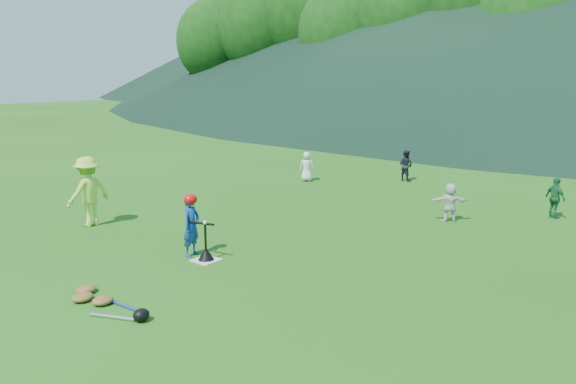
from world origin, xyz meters
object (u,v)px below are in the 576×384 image
object	(u,v)px
adult_coach	(88,192)
equipment_pile	(102,300)
home_plate	(206,260)
fielder_a	(307,167)
fielder_d	(450,202)
batting_tee	(206,254)
fielder_b	(406,165)
fielder_c	(555,198)
batter_child	(191,226)

from	to	relation	value
adult_coach	equipment_pile	bearing A→B (deg)	58.55
home_plate	adult_coach	xyz separation A→B (m)	(-3.91, 0.10, 0.79)
adult_coach	fielder_a	distance (m)	7.56
fielder_d	batting_tee	xyz separation A→B (m)	(-2.48, -5.54, -0.33)
fielder_b	fielder_d	xyz separation A→B (m)	(3.19, -4.14, -0.04)
fielder_a	fielder_d	bearing A→B (deg)	132.84
home_plate	fielder_d	distance (m)	6.08
home_plate	fielder_c	world-z (taller)	fielder_c
fielder_b	batting_tee	world-z (taller)	fielder_b
fielder_c	fielder_d	world-z (taller)	fielder_c
home_plate	fielder_a	world-z (taller)	fielder_a
fielder_c	fielder_d	bearing A→B (deg)	78.99
batter_child	fielder_b	bearing A→B (deg)	-10.37
fielder_b	equipment_pile	distance (m)	12.13
fielder_b	equipment_pile	world-z (taller)	fielder_b
adult_coach	equipment_pile	xyz separation A→B (m)	(4.15, -2.51, -0.74)
batter_child	fielder_d	size ratio (longest dim) A/B	1.28
fielder_a	fielder_c	bearing A→B (deg)	151.28
batter_child	adult_coach	bearing A→B (deg)	77.24
fielder_a	fielder_d	size ratio (longest dim) A/B	1.04
batting_tee	batter_child	bearing A→B (deg)	172.75
fielder_a	fielder_b	distance (m)	3.24
fielder_a	batting_tee	xyz separation A→B (m)	(3.21, -7.62, -0.35)
batter_child	fielder_a	world-z (taller)	batter_child
home_plate	fielder_c	xyz separation A→B (m)	(4.36, 7.40, 0.49)
fielder_c	equipment_pile	xyz separation A→B (m)	(-4.11, -9.81, -0.44)
batter_child	fielder_b	world-z (taller)	batter_child
batter_child	adult_coach	size ratio (longest dim) A/B	0.74
fielder_b	adult_coach	bearing A→B (deg)	80.31
batter_child	fielder_c	bearing A→B (deg)	-45.14
fielder_c	adult_coach	bearing A→B (deg)	75.74
adult_coach	batting_tee	bearing A→B (deg)	88.19
home_plate	fielder_b	world-z (taller)	fielder_b
home_plate	batting_tee	xyz separation A→B (m)	(0.00, 0.00, 0.12)
fielder_c	batting_tee	world-z (taller)	fielder_c
batter_child	equipment_pile	bearing A→B (deg)	-176.51
batter_child	fielder_d	xyz separation A→B (m)	(2.91, 5.48, -0.13)
fielder_d	equipment_pile	size ratio (longest dim) A/B	0.51
batter_child	batting_tee	world-z (taller)	batter_child
home_plate	batter_child	bearing A→B (deg)	172.75
batter_child	adult_coach	distance (m)	3.48
fielder_a	fielder_d	distance (m)	6.06
home_plate	batting_tee	world-z (taller)	batting_tee
fielder_b	fielder_c	xyz separation A→B (m)	(5.07, -2.28, -0.00)
adult_coach	fielder_b	world-z (taller)	adult_coach
fielder_c	fielder_d	size ratio (longest dim) A/B	1.08
fielder_b	fielder_c	size ratio (longest dim) A/B	1.01
fielder_a	batting_tee	world-z (taller)	fielder_a
home_plate	fielder_b	xyz separation A→B (m)	(-0.71, 9.68, 0.50)
home_plate	equipment_pile	world-z (taller)	equipment_pile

